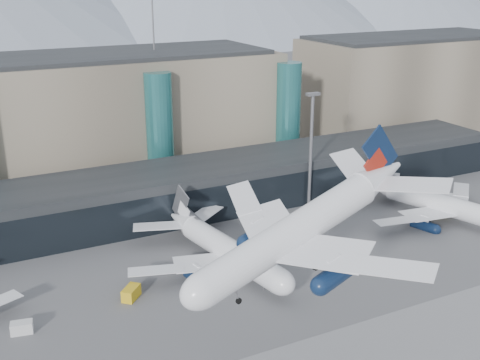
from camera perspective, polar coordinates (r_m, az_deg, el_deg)
name	(u,v)px	position (r m, az deg, el deg)	size (l,w,h in m)	color
concourse	(165,193)	(128.63, -7.10, -1.26)	(170.00, 27.00, 10.00)	black
terminal_main	(15,125)	(150.84, -20.55, 4.87)	(130.00, 30.00, 31.00)	gray
terminal_east	(410,84)	(201.79, 15.80, 8.71)	(70.00, 30.00, 31.00)	gray
teal_towers	(74,142)	(137.22, -15.50, 3.45)	(116.40, 19.40, 46.00)	#266A6C
lightmast_mid	(311,144)	(130.25, 6.75, 3.39)	(3.00, 1.20, 25.60)	slate
hero_jet	(311,216)	(69.55, 6.72, -3.38)	(35.02, 34.63, 11.31)	silver
jet_parked_mid	(219,238)	(107.43, -1.99, -5.56)	(37.32, 37.66, 12.18)	silver
jet_parked_right	(428,195)	(133.96, 17.43, -1.37)	(35.86, 37.54, 12.05)	silver
veh_a	(22,328)	(94.74, -19.99, -13.02)	(3.09, 1.74, 1.74)	silver
veh_c	(289,251)	(111.13, 4.70, -6.72)	(4.04, 2.13, 2.25)	#505056
veh_d	(328,223)	(125.02, 8.38, -4.04)	(2.48, 1.33, 1.42)	silver
veh_e	(439,212)	(135.45, 18.31, -2.89)	(3.29, 1.86, 1.86)	gold
veh_h	(131,293)	(99.10, -10.28, -10.49)	(3.56, 1.87, 1.97)	gold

